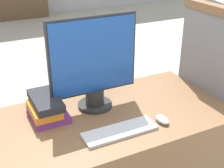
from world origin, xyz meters
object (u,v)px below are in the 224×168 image
at_px(keyboard, 120,131).
at_px(book_stack, 46,108).
at_px(monitor, 94,65).
at_px(mouse, 162,119).

distance_m(keyboard, book_stack, 0.43).
height_order(monitor, keyboard, monitor).
height_order(monitor, book_stack, monitor).
relative_size(monitor, book_stack, 1.94).
xyz_separation_m(keyboard, book_stack, (-0.30, 0.31, 0.05)).
relative_size(keyboard, mouse, 4.00).
bearing_deg(book_stack, keyboard, -46.75).
bearing_deg(book_stack, mouse, -31.10).
bearing_deg(monitor, mouse, -51.75).
bearing_deg(mouse, keyboard, 176.32).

